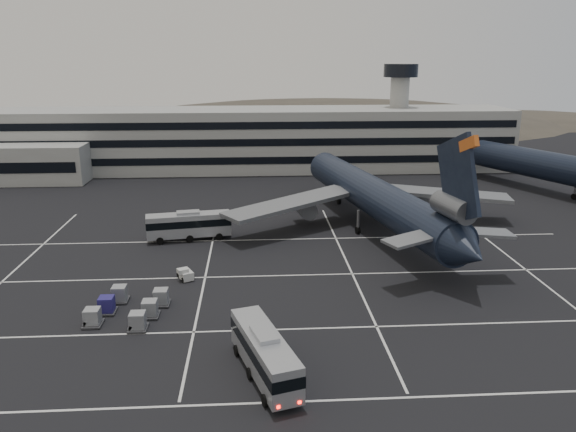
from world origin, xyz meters
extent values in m
plane|color=black|center=(0.00, 0.00, 0.00)|extent=(260.00, 260.00, 0.00)
cube|color=silver|center=(0.00, -22.00, 0.01)|extent=(90.00, 0.25, 0.01)
cube|color=silver|center=(0.00, -10.00, 0.01)|extent=(90.00, 0.25, 0.01)
cube|color=silver|center=(0.00, 4.00, 0.01)|extent=(90.00, 0.25, 0.01)
cube|color=silver|center=(0.00, 18.00, 0.01)|extent=(90.00, 0.25, 0.01)
cube|color=silver|center=(-30.00, 6.00, 0.01)|extent=(0.25, 55.00, 0.01)
cube|color=silver|center=(-6.00, 6.00, 0.01)|extent=(0.25, 55.00, 0.01)
cube|color=silver|center=(12.00, 6.00, 0.01)|extent=(0.25, 55.00, 0.01)
cube|color=silver|center=(34.00, 6.00, 0.01)|extent=(0.25, 55.00, 0.01)
cube|color=gray|center=(0.00, 72.00, 7.00)|extent=(120.00, 18.00, 14.00)
cube|color=black|center=(0.00, 62.95, 3.50)|extent=(118.00, 0.20, 1.60)
cube|color=black|center=(0.00, 62.95, 7.50)|extent=(118.00, 0.20, 1.60)
cube|color=black|center=(0.00, 62.95, 11.20)|extent=(118.00, 0.20, 1.60)
cube|color=gray|center=(-50.00, 60.00, 4.00)|extent=(30.00, 10.00, 8.00)
cylinder|color=gray|center=(35.00, 74.00, 11.00)|extent=(4.40, 4.40, 22.00)
cylinder|color=black|center=(35.00, 74.00, 22.50)|extent=(8.00, 8.00, 3.00)
ellipsoid|color=#38332B|center=(-60.00, 170.00, -10.50)|extent=(196.00, 140.00, 32.00)
ellipsoid|color=#38332B|center=(30.00, 170.00, -13.50)|extent=(252.00, 180.00, 44.00)
ellipsoid|color=#38332B|center=(110.00, 170.00, -9.00)|extent=(168.00, 120.00, 24.00)
cylinder|color=black|center=(18.36, 22.54, 5.20)|extent=(14.72, 48.18, 5.60)
cone|color=black|center=(13.33, 48.25, 5.20)|extent=(6.36, 5.49, 5.60)
cone|color=black|center=(23.45, -3.47, 5.20)|extent=(5.91, 5.87, 5.04)
cube|color=black|center=(22.78, -0.03, 12.60)|extent=(2.31, 9.39, 10.97)
cube|color=#CB591B|center=(23.06, -1.50, 16.80)|extent=(1.16, 3.28, 2.24)
cylinder|color=#595B60|center=(22.68, 0.46, 9.30)|extent=(3.80, 6.41, 2.70)
cube|color=slate|center=(18.46, 0.14, 5.80)|extent=(8.16, 5.89, 0.87)
cube|color=slate|center=(26.71, 1.76, 5.80)|extent=(7.56, 3.32, 0.87)
cube|color=slate|center=(5.71, 22.10, 4.40)|extent=(21.44, 16.62, 1.75)
cylinder|color=#595B60|center=(8.07, 25.62, 2.70)|extent=(3.71, 5.92, 2.70)
cube|color=slate|center=(30.24, 26.90, 4.40)|extent=(22.64, 9.57, 1.75)
cylinder|color=#595B60|center=(26.72, 29.27, 2.70)|extent=(3.71, 5.92, 2.70)
cylinder|color=slate|center=(15.41, 37.61, 2.20)|extent=(0.44, 0.44, 3.00)
cylinder|color=black|center=(15.41, 37.61, 0.55)|extent=(0.70, 1.18, 1.10)
cylinder|color=slate|center=(15.60, 19.96, 2.20)|extent=(0.44, 0.44, 3.00)
cylinder|color=black|center=(15.60, 19.96, 0.55)|extent=(0.70, 1.18, 1.10)
cylinder|color=slate|center=(21.88, 21.19, 2.20)|extent=(0.44, 0.44, 3.00)
cylinder|color=black|center=(21.88, 21.19, 0.55)|extent=(0.70, 1.18, 1.10)
cone|color=black|center=(49.31, 62.26, 5.20)|extent=(6.94, 6.37, 5.60)
cylinder|color=slate|center=(59.83, 38.26, 2.20)|extent=(0.44, 0.44, 3.00)
cylinder|color=black|center=(59.83, 38.26, 0.55)|extent=(0.90, 1.21, 1.10)
cube|color=#9B9CA3|center=(0.73, -18.17, 2.15)|extent=(5.86, 11.81, 3.15)
cube|color=black|center=(0.73, -18.17, 2.53)|extent=(5.94, 11.88, 1.00)
cube|color=#9B9CA3|center=(0.73, -18.17, 3.91)|extent=(2.52, 3.50, 0.37)
cylinder|color=black|center=(0.64, -22.42, 0.50)|extent=(0.61, 1.06, 1.01)
cylinder|color=black|center=(3.15, -21.66, 0.50)|extent=(0.61, 1.06, 1.01)
cylinder|color=black|center=(-0.53, -18.55, 0.50)|extent=(0.61, 1.06, 1.01)
cylinder|color=black|center=(1.98, -17.79, 0.50)|extent=(0.61, 1.06, 1.01)
cylinder|color=black|center=(-1.70, -14.69, 0.50)|extent=(0.61, 1.06, 1.01)
cylinder|color=black|center=(0.81, -13.92, 0.50)|extent=(0.61, 1.06, 1.01)
cube|color=#FF0C05|center=(1.60, -23.96, 0.94)|extent=(0.28, 0.16, 0.23)
cube|color=#FF0C05|center=(3.21, -23.47, 0.94)|extent=(0.28, 0.16, 0.23)
cube|color=#9B9CA3|center=(-9.43, 18.83, 2.24)|extent=(12.30, 4.68, 3.28)
cube|color=black|center=(-9.43, 18.83, 2.63)|extent=(12.37, 4.75, 1.04)
cube|color=#9B9CA3|center=(-9.43, 18.83, 4.08)|extent=(3.52, 2.27, 0.38)
cylinder|color=black|center=(-5.06, 18.18, 0.52)|extent=(1.09, 0.52, 1.05)
cylinder|color=black|center=(-5.51, 20.88, 0.52)|extent=(1.09, 0.52, 1.05)
cylinder|color=black|center=(-9.21, 17.49, 0.52)|extent=(1.09, 0.52, 1.05)
cylinder|color=black|center=(-9.66, 20.18, 0.52)|extent=(1.09, 0.52, 1.05)
cylinder|color=black|center=(-13.36, 16.79, 0.52)|extent=(1.09, 0.52, 1.05)
cylinder|color=black|center=(-13.81, 19.49, 0.52)|extent=(1.09, 0.52, 1.05)
cube|color=beige|center=(-8.29, 3.61, 0.60)|extent=(2.24, 2.75, 0.99)
cube|color=beige|center=(-8.05, 3.11, 1.26)|extent=(1.52, 1.42, 0.55)
cylinder|color=black|center=(-8.45, 2.55, 0.31)|extent=(0.49, 0.66, 0.61)
cylinder|color=black|center=(-7.36, 3.08, 0.31)|extent=(0.49, 0.66, 0.61)
cylinder|color=black|center=(-9.21, 4.13, 0.31)|extent=(0.49, 0.66, 0.61)
cylinder|color=black|center=(-8.13, 4.66, 0.31)|extent=(0.49, 0.66, 0.61)
cube|color=#2D2D30|center=(-16.14, -7.92, 0.15)|extent=(2.28, 2.49, 0.17)
cylinder|color=black|center=(-16.14, -7.92, 0.10)|extent=(0.10, 0.19, 0.19)
cube|color=gray|center=(-16.14, -7.92, 1.01)|extent=(1.80, 1.80, 1.53)
cube|color=#2D2D30|center=(-11.49, -9.09, 0.15)|extent=(2.28, 2.49, 0.17)
cylinder|color=black|center=(-11.49, -9.09, 0.10)|extent=(0.10, 0.19, 0.19)
cube|color=gray|center=(-11.49, -9.09, 1.01)|extent=(1.80, 1.80, 1.53)
cube|color=#2D2D30|center=(-15.44, -5.13, 0.15)|extent=(2.28, 2.49, 0.17)
cylinder|color=black|center=(-15.44, -5.13, 0.10)|extent=(0.10, 0.19, 0.19)
cube|color=navy|center=(-15.44, -5.13, 1.01)|extent=(1.80, 1.80, 1.53)
cube|color=#2D2D30|center=(-10.79, -6.30, 0.15)|extent=(2.28, 2.49, 0.17)
cylinder|color=black|center=(-10.79, -6.30, 0.10)|extent=(0.10, 0.19, 0.19)
cube|color=gray|center=(-10.79, -6.30, 1.01)|extent=(1.80, 1.80, 1.53)
cube|color=#2D2D30|center=(-14.74, -2.34, 0.15)|extent=(2.28, 2.49, 0.17)
cylinder|color=black|center=(-14.74, -2.34, 0.10)|extent=(0.10, 0.19, 0.19)
cube|color=gray|center=(-14.74, -2.34, 1.01)|extent=(1.80, 1.80, 1.53)
cube|color=#2D2D30|center=(-10.09, -3.51, 0.15)|extent=(2.28, 2.49, 0.17)
cylinder|color=black|center=(-10.09, -3.51, 0.10)|extent=(0.10, 0.19, 0.19)
cube|color=gray|center=(-10.09, -3.51, 1.01)|extent=(1.80, 1.80, 1.53)
camera|label=1|loc=(0.06, -59.74, 25.87)|focal=35.00mm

